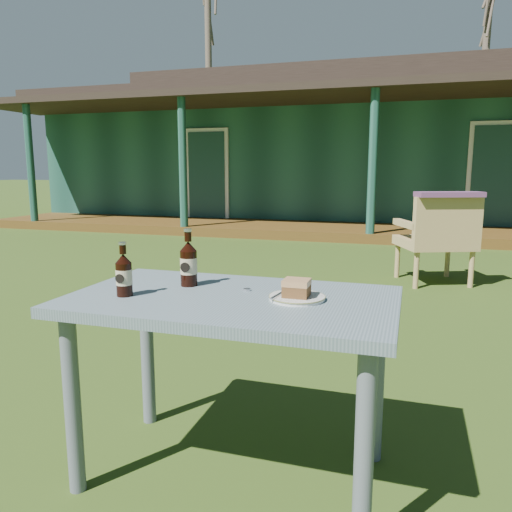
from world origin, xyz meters
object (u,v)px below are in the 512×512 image
(cake_slice, at_px, (297,288))
(armchair_left, at_px, (438,235))
(cola_bottle_near, at_px, (189,263))
(cola_bottle_far, at_px, (124,275))
(cafe_table, at_px, (232,322))
(plate, at_px, (297,297))

(cake_slice, xyz_separation_m, armchair_left, (0.65, 3.68, -0.25))
(cake_slice, bearing_deg, cola_bottle_near, 168.86)
(cola_bottle_far, xyz_separation_m, armchair_left, (1.27, 3.81, -0.29))
(cafe_table, distance_m, plate, 0.27)
(cafe_table, xyz_separation_m, cake_slice, (0.24, 0.01, 0.15))
(cola_bottle_near, distance_m, cola_bottle_far, 0.27)
(cafe_table, relative_size, cola_bottle_far, 5.96)
(plate, height_order, cola_bottle_near, cola_bottle_near)
(armchair_left, bearing_deg, cola_bottle_far, -108.47)
(cake_slice, bearing_deg, plate, 87.52)
(plate, bearing_deg, cake_slice, -92.48)
(cafe_table, xyz_separation_m, armchair_left, (0.89, 3.70, -0.11))
(plate, distance_m, cola_bottle_near, 0.48)
(cola_bottle_near, bearing_deg, plate, -10.18)
(cake_slice, distance_m, cola_bottle_near, 0.47)
(cake_slice, bearing_deg, armchair_left, 79.96)
(cake_slice, relative_size, armchair_left, 0.10)
(plate, height_order, armchair_left, armchair_left)
(plate, distance_m, cake_slice, 0.04)
(cafe_table, bearing_deg, cola_bottle_far, -163.17)
(plate, xyz_separation_m, cola_bottle_near, (-0.46, 0.08, 0.08))
(cafe_table, distance_m, cola_bottle_near, 0.31)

